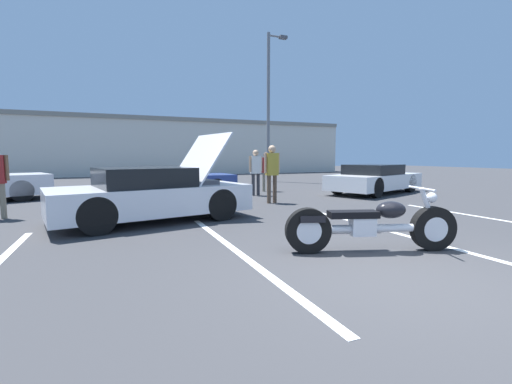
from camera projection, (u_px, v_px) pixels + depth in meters
ground_plane at (404, 278)px, 4.06m from camera, size 80.00×80.00×0.00m
parking_stripe_middle at (237, 252)px, 5.17m from camera, size 0.12×5.43×0.01m
parking_stripe_back at (397, 233)px, 6.41m from camera, size 0.12×5.43×0.01m
parking_stripe_far at (506, 221)px, 7.64m from camera, size 0.12×5.43×0.01m
far_building at (153, 145)px, 27.17m from camera, size 32.00×4.20×4.40m
light_pole at (269, 102)px, 19.25m from camera, size 1.21×0.28×8.24m
motorcycle at (371, 225)px, 5.16m from camera, size 2.54×1.07×0.98m
show_car_hood_open at (152, 194)px, 7.64m from camera, size 4.45×2.70×1.99m
parked_car_right_row at (375, 179)px, 13.33m from camera, size 4.85×3.23×1.13m
parked_car_mid_row at (174, 180)px, 13.16m from camera, size 4.57×2.01×1.07m
spectator_by_show_car at (266, 168)px, 14.03m from camera, size 0.52×0.21×1.61m
spectator_midground at (272, 169)px, 10.47m from camera, size 0.52×0.23×1.77m
spectator_far_lot at (256, 169)px, 12.52m from camera, size 0.52×0.22×1.68m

